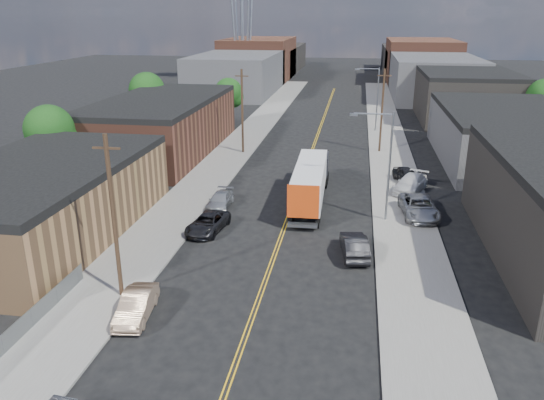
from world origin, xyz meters
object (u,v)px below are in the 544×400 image
(car_left_c, at_px, (208,223))
(semi_truck, at_px, (311,178))
(car_left_b, at_px, (136,305))
(car_right_oncoming, at_px, (354,246))
(car_right_lot_a, at_px, (419,207))
(car_right_lot_b, at_px, (411,183))
(car_left_d, at_px, (220,200))
(car_right_lot_c, at_px, (407,175))

(car_left_c, bearing_deg, semi_truck, 56.60)
(car_left_b, bearing_deg, car_right_oncoming, 33.31)
(car_right_lot_a, distance_m, car_right_lot_b, 6.55)
(car_left_d, bearing_deg, car_right_lot_b, 22.25)
(car_left_c, bearing_deg, car_right_lot_a, 26.73)
(car_left_b, distance_m, car_left_d, 18.00)
(car_left_d, relative_size, car_right_lot_b, 0.84)
(car_left_d, bearing_deg, semi_truck, 21.00)
(car_right_lot_a, bearing_deg, car_right_oncoming, -127.35)
(car_left_c, xyz_separation_m, car_left_d, (-0.37, 5.39, -0.04))
(semi_truck, xyz_separation_m, car_left_c, (-7.30, -8.30, -1.47))
(car_left_b, relative_size, car_right_lot_a, 0.75)
(car_right_lot_a, xyz_separation_m, car_right_lot_c, (-0.25, 9.30, -0.08))
(car_left_d, height_order, car_right_oncoming, car_right_oncoming)
(car_right_oncoming, xyz_separation_m, car_right_lot_b, (5.07, 14.82, 0.14))
(car_left_c, relative_size, car_right_lot_b, 0.93)
(car_left_c, xyz_separation_m, car_right_lot_b, (16.42, 12.17, 0.24))
(car_left_d, distance_m, car_right_lot_c, 19.19)
(semi_truck, relative_size, car_left_d, 3.26)
(semi_truck, bearing_deg, car_left_d, -160.36)
(car_right_oncoming, height_order, car_right_lot_b, car_right_lot_b)
(car_right_lot_a, bearing_deg, car_right_lot_b, 85.75)
(car_left_d, distance_m, car_right_oncoming, 14.21)
(semi_truck, bearing_deg, car_right_oncoming, -70.83)
(car_right_lot_c, bearing_deg, car_right_lot_b, -105.28)
(car_left_c, bearing_deg, car_right_lot_c, 50.46)
(car_right_lot_b, bearing_deg, semi_truck, -133.91)
(car_left_c, xyz_separation_m, car_right_lot_a, (16.53, 5.62, 0.28))
(car_right_oncoming, distance_m, car_right_lot_a, 9.76)
(semi_truck, xyz_separation_m, car_left_b, (-7.90, -20.91, -1.42))
(car_left_c, relative_size, car_right_lot_c, 1.14)
(semi_truck, height_order, car_left_b, semi_truck)
(car_left_b, distance_m, car_right_lot_a, 25.01)
(car_right_lot_c, bearing_deg, car_right_lot_a, -106.65)
(car_left_c, height_order, car_left_d, car_left_c)
(car_left_c, bearing_deg, car_right_oncoming, -5.17)
(car_right_lot_b, height_order, car_right_lot_c, car_right_lot_b)
(car_left_c, bearing_deg, car_left_d, 101.91)
(car_left_c, distance_m, car_right_lot_c, 22.08)
(car_left_b, xyz_separation_m, car_right_lot_a, (17.13, 18.23, 0.24))
(car_right_oncoming, xyz_separation_m, car_right_lot_c, (4.93, 17.56, 0.10))
(car_left_b, bearing_deg, semi_truck, 62.77)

